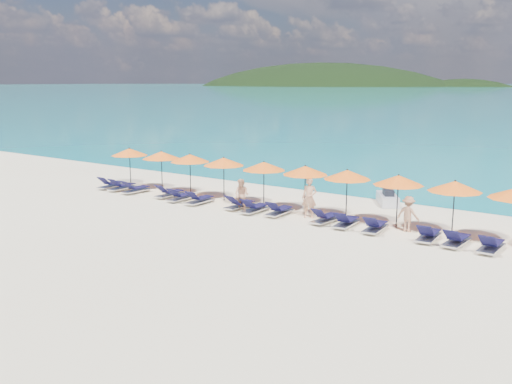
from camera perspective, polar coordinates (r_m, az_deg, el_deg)
The scene contains 31 objects.
ground at distance 23.33m, azimuth -4.31°, elevation -4.05°, with size 1400.00×1400.00×0.00m, color beige.
headland_main at distance 641.38m, azimuth 6.27°, elevation 7.10°, with size 374.00×242.00×126.50m.
headland_small at distance 601.62m, azimuth 19.85°, elevation 6.53°, with size 162.00×126.00×85.50m.
jetski at distance 29.08m, azimuth 13.02°, elevation -0.62°, with size 1.85×2.28×0.78m.
beachgoer_a at distance 25.62m, azimuth 5.35°, elevation -0.59°, with size 0.67×0.44×1.83m, color tan.
beachgoer_b at distance 26.87m, azimuth -1.44°, elevation -0.31°, with size 0.75×0.43×1.54m, color tan.
beachgoer_c at distance 24.03m, azimuth 14.98°, elevation -2.14°, with size 0.95×0.44×1.47m, color tan.
umbrella_0 at distance 33.82m, azimuth -12.55°, elevation 3.93°, with size 2.10×2.10×2.28m.
umbrella_1 at distance 32.03m, azimuth -9.45°, elevation 3.66°, with size 2.10×2.10×2.28m.
umbrella_2 at distance 30.59m, azimuth -6.63°, elevation 3.39°, with size 2.10×2.10×2.28m.
umbrella_3 at distance 29.10m, azimuth -3.25°, elevation 3.05°, with size 2.10×2.10×2.28m.
umbrella_4 at distance 27.53m, azimuth 0.79°, elevation 2.60°, with size 2.10×2.10×2.28m.
umbrella_5 at distance 26.31m, azimuth 4.95°, elevation 2.16°, with size 2.10×2.10×2.28m.
umbrella_6 at distance 25.35m, azimuth 9.11°, elevation 1.73°, with size 2.10×2.10×2.28m.
umbrella_7 at distance 24.36m, azimuth 14.05°, elevation 1.16°, with size 2.10×2.10×2.28m.
umbrella_8 at distance 23.58m, azimuth 19.27°, elevation 0.54°, with size 2.10×2.10×2.28m.
lounger_0 at distance 33.64m, azimuth -14.31°, elevation 0.74°, with size 0.76×1.75×0.66m.
lounger_1 at distance 32.87m, azimuth -13.26°, elevation 0.55°, with size 0.64×1.71×0.66m.
lounger_2 at distance 31.90m, azimuth -11.97°, elevation 0.29°, with size 0.68×1.72×0.66m.
lounger_3 at distance 30.41m, azimuth -8.66°, elevation -0.12°, with size 0.70×1.73×0.66m.
lounger_4 at distance 29.43m, azimuth -7.51°, elevation -0.46°, with size 0.63×1.70×0.66m.
lounger_5 at distance 28.61m, azimuth -5.67°, elevation -0.75°, with size 0.65×1.71×0.66m.
lounger_6 at distance 27.38m, azimuth -1.66°, elevation -1.24°, with size 0.78×1.75×0.66m.
lounger_7 at distance 26.61m, azimuth -0.14°, elevation -1.60°, with size 0.62×1.70×0.66m.
lounger_8 at distance 26.09m, azimuth 2.33°, elevation -1.87°, with size 0.67×1.72×0.66m.
lounger_9 at distance 24.88m, azimuth 6.98°, elevation -2.58°, with size 0.76×1.75×0.66m.
lounger_10 at distance 24.34m, azimuth 9.00°, elevation -2.94°, with size 0.75×1.74×0.66m.
lounger_11 at distance 23.77m, azimuth 11.82°, elevation -3.38°, with size 0.78×1.75×0.66m.
lounger_12 at distance 22.99m, azimuth 16.87°, elevation -4.13°, with size 0.74×1.74×0.66m.
lounger_13 at distance 22.62m, azimuth 19.40°, elevation -4.53°, with size 0.68×1.72×0.66m.
lounger_14 at distance 22.32m, azimuth 22.45°, elevation -4.96°, with size 0.65×1.71×0.66m.
Camera 1 is at (14.52, -17.22, 6.09)m, focal length 40.00 mm.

